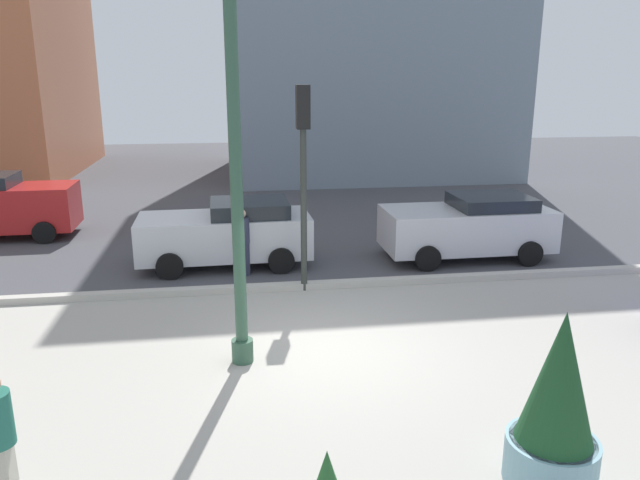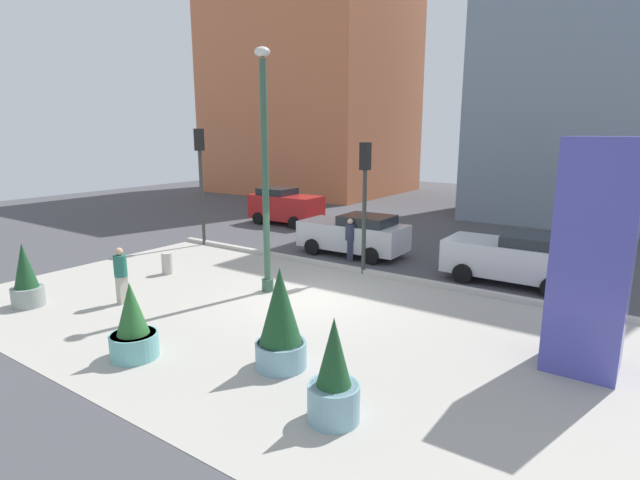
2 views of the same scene
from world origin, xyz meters
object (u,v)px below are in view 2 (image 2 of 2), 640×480
car_passing_lane (516,258)px  potted_plant_near_left (26,280)px  potted_plant_by_pillar (280,323)px  concrete_bollard (167,263)px  car_intersection (285,206)px  pedestrian_on_sidewalk (121,273)px  traffic_light_corner (201,168)px  pedestrian_crossing (350,238)px  art_pillar_blue (593,257)px  car_curb_east (354,234)px  traffic_light_far_side (365,187)px  potted_plant_mid_plaza (334,380)px  potted_plant_near_right (133,328)px  lamp_post (265,178)px

car_passing_lane → potted_plant_near_left: bearing=-136.7°
potted_plant_by_pillar → potted_plant_near_left: (-8.20, -1.19, -0.21)m
concrete_bollard → car_intersection: 10.06m
car_intersection → pedestrian_on_sidewalk: car_intersection is taller
traffic_light_corner → pedestrian_crossing: size_ratio=3.04×
art_pillar_blue → pedestrian_crossing: (-8.54, 4.69, -1.47)m
art_pillar_blue → traffic_light_corner: size_ratio=0.96×
concrete_bollard → car_curb_east: car_curb_east is taller
potted_plant_by_pillar → potted_plant_near_left: bearing=-171.7°
potted_plant_by_pillar → potted_plant_near_left: potted_plant_by_pillar is taller
traffic_light_far_side → pedestrian_on_sidewalk: (-4.14, -6.56, -2.10)m
potted_plant_mid_plaza → traffic_light_far_side: 9.27m
traffic_light_corner → pedestrian_on_sidewalk: bearing=-59.8°
art_pillar_blue → car_curb_east: 10.60m
potted_plant_by_pillar → potted_plant_near_right: potted_plant_by_pillar is taller
traffic_light_far_side → car_intersection: size_ratio=1.16×
lamp_post → potted_plant_mid_plaza: size_ratio=3.81×
traffic_light_far_side → traffic_light_corner: bearing=-179.8°
art_pillar_blue → pedestrian_on_sidewalk: art_pillar_blue is taller
traffic_light_corner → traffic_light_far_side: 7.93m
lamp_post → car_passing_lane: lamp_post is taller
lamp_post → pedestrian_on_sidewalk: lamp_post is taller
lamp_post → pedestrian_on_sidewalk: bearing=-129.8°
art_pillar_blue → traffic_light_corner: traffic_light_corner is taller
potted_plant_mid_plaza → potted_plant_by_pillar: bearing=152.9°
art_pillar_blue → pedestrian_on_sidewalk: bearing=-164.5°
potted_plant_mid_plaza → car_passing_lane: 9.92m
traffic_light_corner → pedestrian_on_sidewalk: traffic_light_corner is taller
concrete_bollard → pedestrian_crossing: bearing=50.7°
potted_plant_near_left → traffic_light_far_side: 10.49m
art_pillar_blue → potted_plant_near_right: size_ratio=2.77×
art_pillar_blue → traffic_light_corner: bearing=167.4°
concrete_bollard → car_passing_lane: size_ratio=0.17×
potted_plant_near_right → traffic_light_corner: 11.34m
lamp_post → potted_plant_near_left: size_ratio=3.89×
potted_plant_near_right → pedestrian_crossing: potted_plant_near_right is taller
art_pillar_blue → car_passing_lane: 6.11m
potted_plant_near_right → car_passing_lane: size_ratio=0.40×
traffic_light_far_side → pedestrian_on_sidewalk: size_ratio=2.72×
potted_plant_mid_plaza → car_curb_east: potted_plant_mid_plaza is taller
potted_plant_by_pillar → traffic_light_far_side: traffic_light_far_side is taller
traffic_light_far_side → potted_plant_mid_plaza: bearing=-63.2°
concrete_bollard → pedestrian_crossing: (4.22, 5.16, 0.52)m
art_pillar_blue → concrete_bollard: (-12.76, -0.47, -2.00)m
traffic_light_far_side → pedestrian_on_sidewalk: 8.03m
potted_plant_by_pillar → concrete_bollard: bearing=157.7°
potted_plant_near_right → traffic_light_corner: (-7.08, 8.46, 2.63)m
potted_plant_near_left → potted_plant_mid_plaza: bearing=1.0°
traffic_light_far_side → car_curb_east: bearing=127.6°
lamp_post → potted_plant_near_right: 5.88m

